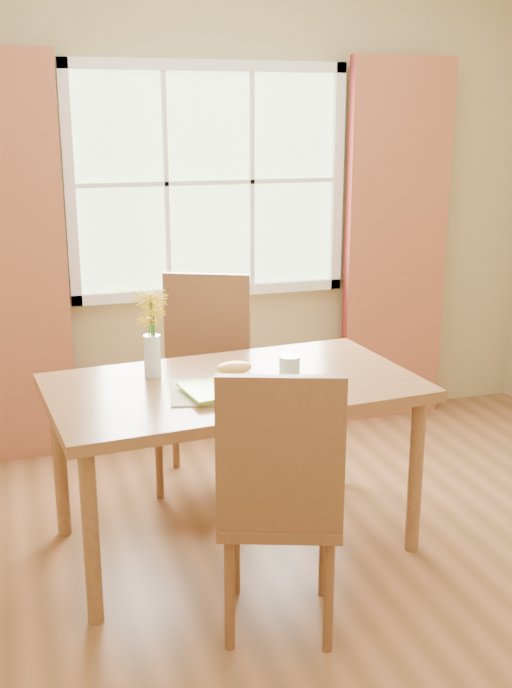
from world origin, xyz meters
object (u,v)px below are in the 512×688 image
at_px(water_glass, 289,372).
at_px(croissant_sandwich, 234,375).
at_px(dining_table, 234,399).
at_px(chair_near, 280,494).
at_px(flower_vase, 151,323).
at_px(chair_far, 204,371).

bearing_deg(water_glass, croissant_sandwich, -179.52).
relative_size(dining_table, croissant_sandwich, 10.52).
distance_m(chair_near, flower_vase, 1.03).
height_order(chair_far, flower_vase, flower_vase).
relative_size(dining_table, chair_far, 1.51).
xyz_separation_m(chair_near, croissant_sandwich, (-0.00, 0.58, 0.26)).
relative_size(dining_table, flower_vase, 4.27).
bearing_deg(dining_table, chair_near, -97.27).
bearing_deg(chair_far, chair_near, -68.13).
xyz_separation_m(chair_far, croissant_sandwich, (-0.07, -0.83, 0.24)).
distance_m(croissant_sandwich, water_glass, 0.24).
height_order(dining_table, water_glass, water_glass).
height_order(dining_table, croissant_sandwich, croissant_sandwich).
height_order(chair_near, flower_vase, flower_vase).
height_order(chair_far, water_glass, chair_far).
bearing_deg(flower_vase, chair_far, 55.77).
xyz_separation_m(chair_far, flower_vase, (-0.35, -0.52, 0.41)).
height_order(dining_table, chair_near, chair_near).
distance_m(dining_table, chair_near, 0.72).
distance_m(chair_far, flower_vase, 0.75).
bearing_deg(dining_table, croissant_sandwich, -109.25).
height_order(chair_far, croissant_sandwich, chair_far).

